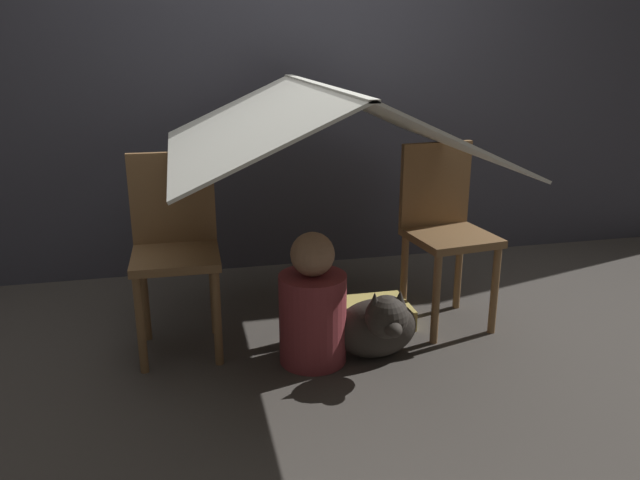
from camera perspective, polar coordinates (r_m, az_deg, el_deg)
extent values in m
plane|color=#47423D|center=(2.84, 0.70, -10.18)|extent=(8.80, 8.80, 0.00)
cube|color=#3D3D47|center=(3.69, -3.78, 16.45)|extent=(7.00, 0.05, 2.50)
cylinder|color=brown|center=(2.69, -16.08, -7.52)|extent=(0.04, 0.04, 0.43)
cylinder|color=brown|center=(2.68, -9.37, -7.11)|extent=(0.04, 0.04, 0.43)
cylinder|color=brown|center=(2.98, -15.74, -4.98)|extent=(0.04, 0.04, 0.43)
cylinder|color=brown|center=(2.97, -9.70, -4.61)|extent=(0.04, 0.04, 0.43)
cube|color=brown|center=(2.74, -13.05, -1.55)|extent=(0.37, 0.37, 0.04)
cube|color=brown|center=(2.84, -13.34, 3.78)|extent=(0.37, 0.04, 0.41)
cylinder|color=brown|center=(2.88, 10.55, -5.39)|extent=(0.04, 0.04, 0.43)
cylinder|color=brown|center=(3.04, 15.67, -4.48)|extent=(0.04, 0.04, 0.43)
cylinder|color=brown|center=(3.13, 7.69, -3.30)|extent=(0.04, 0.04, 0.43)
cylinder|color=brown|center=(3.28, 12.55, -2.58)|extent=(0.04, 0.04, 0.43)
cube|color=brown|center=(3.00, 11.89, 0.23)|extent=(0.41, 0.41, 0.04)
cube|color=brown|center=(3.09, 10.52, 5.05)|extent=(0.37, 0.08, 0.41)
cube|color=silver|center=(2.63, -6.88, 10.68)|extent=(0.64, 1.50, 0.30)
cube|color=silver|center=(2.77, 6.54, 11.05)|extent=(0.64, 1.50, 0.30)
cube|color=silver|center=(2.67, 0.00, 13.97)|extent=(0.04, 1.50, 0.01)
cylinder|color=maroon|center=(2.69, -0.67, -7.19)|extent=(0.29, 0.29, 0.40)
sphere|color=#9E7556|center=(2.58, -0.69, -1.31)|extent=(0.19, 0.19, 0.19)
ellipsoid|color=#332D28|center=(2.76, 5.11, -8.05)|extent=(0.37, 0.18, 0.27)
sphere|color=#332D28|center=(2.59, 6.12, -6.99)|extent=(0.18, 0.18, 0.18)
ellipsoid|color=#332D28|center=(2.53, 6.70, -8.10)|extent=(0.07, 0.09, 0.06)
cone|color=#332D28|center=(2.54, 5.01, -5.64)|extent=(0.06, 0.06, 0.08)
cone|color=#332D28|center=(2.58, 7.32, -5.40)|extent=(0.06, 0.06, 0.08)
cube|color=#E5CC66|center=(3.10, 4.83, -6.71)|extent=(0.36, 0.29, 0.10)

